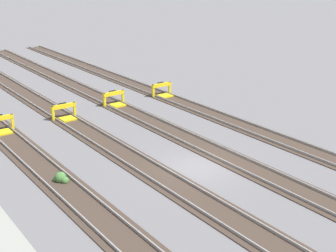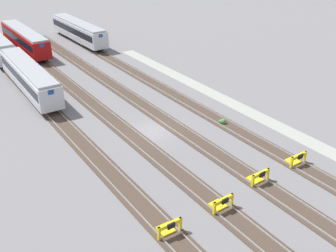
# 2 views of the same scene
# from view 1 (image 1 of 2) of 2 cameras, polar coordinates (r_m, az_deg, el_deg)

# --- Properties ---
(ground_plane) EXTENTS (400.00, 400.00, 0.00)m
(ground_plane) POSITION_cam_1_polar(r_m,az_deg,el_deg) (27.79, 3.48, -5.09)
(ground_plane) COLOR slate
(rail_track_nearest) EXTENTS (90.00, 2.23, 0.21)m
(rail_track_nearest) POSITION_cam_1_polar(r_m,az_deg,el_deg) (24.21, -10.33, -9.23)
(rail_track_nearest) COLOR #47382D
(rail_track_nearest) RESTS_ON ground
(rail_track_near_inner) EXTENTS (90.00, 2.24, 0.21)m
(rail_track_near_inner) POSITION_cam_1_polar(r_m,az_deg,el_deg) (26.41, -0.67, -6.32)
(rail_track_near_inner) COLOR #47382D
(rail_track_near_inner) RESTS_ON ground
(rail_track_middle) EXTENTS (90.00, 2.24, 0.21)m
(rail_track_middle) POSITION_cam_1_polar(r_m,az_deg,el_deg) (29.28, 7.21, -3.79)
(rail_track_middle) COLOR #47382D
(rail_track_middle) RESTS_ON ground
(rail_track_far_inner) EXTENTS (90.00, 2.23, 0.21)m
(rail_track_far_inner) POSITION_cam_1_polar(r_m,az_deg,el_deg) (32.65, 13.55, -1.69)
(rail_track_far_inner) COLOR #47382D
(rail_track_far_inner) RESTS_ON ground
(bumper_stop_nearest_track) EXTENTS (1.34, 2.00, 1.22)m
(bumper_stop_nearest_track) POSITION_cam_1_polar(r_m,az_deg,el_deg) (35.14, -19.69, 0.02)
(bumper_stop_nearest_track) COLOR yellow
(bumper_stop_nearest_track) RESTS_ON ground
(bumper_stop_near_inner_track) EXTENTS (1.36, 2.00, 1.22)m
(bumper_stop_near_inner_track) POSITION_cam_1_polar(r_m,az_deg,el_deg) (36.74, -12.41, 1.56)
(bumper_stop_near_inner_track) COLOR yellow
(bumper_stop_near_inner_track) RESTS_ON ground
(bumper_stop_middle_track) EXTENTS (1.37, 2.01, 1.22)m
(bumper_stop_middle_track) POSITION_cam_1_polar(r_m,az_deg,el_deg) (39.60, -6.44, 3.20)
(bumper_stop_middle_track) COLOR yellow
(bumper_stop_middle_track) RESTS_ON ground
(bumper_stop_far_inner_track) EXTENTS (1.35, 2.00, 1.22)m
(bumper_stop_far_inner_track) POSITION_cam_1_polar(r_m,az_deg,el_deg) (42.12, -0.60, 4.32)
(bumper_stop_far_inner_track) COLOR yellow
(bumper_stop_far_inner_track) RESTS_ON ground
(weed_clump) EXTENTS (0.92, 0.70, 0.64)m
(weed_clump) POSITION_cam_1_polar(r_m,az_deg,el_deg) (26.56, -12.92, -6.23)
(weed_clump) COLOR #4C7F3D
(weed_clump) RESTS_ON ground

